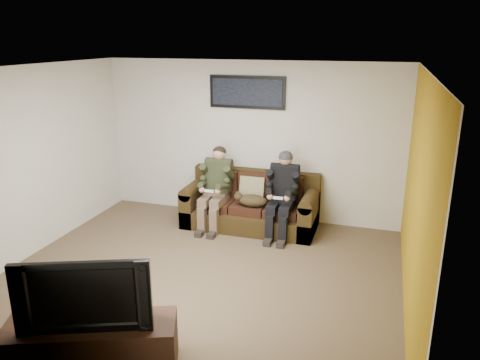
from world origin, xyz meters
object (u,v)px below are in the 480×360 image
(framed_poster, at_px, (247,92))
(television, at_px, (86,291))
(sofa, at_px, (252,206))
(tv_stand, at_px, (92,347))
(person_left, at_px, (216,183))
(cat, at_px, (251,200))
(person_right, at_px, (283,189))

(framed_poster, bearing_deg, television, -93.21)
(sofa, height_order, tv_stand, sofa)
(person_left, bearing_deg, tv_stand, -88.29)
(cat, distance_m, tv_stand, 3.56)
(person_left, height_order, cat, person_left)
(person_right, distance_m, tv_stand, 3.76)
(person_left, xyz_separation_m, cat, (0.61, -0.09, -0.19))
(person_left, relative_size, person_right, 0.99)
(cat, xyz_separation_m, television, (-0.50, -3.51, 0.30))
(person_left, height_order, tv_stand, person_left)
(sofa, xyz_separation_m, person_left, (-0.54, -0.18, 0.39))
(cat, bearing_deg, sofa, 104.92)
(sofa, bearing_deg, person_right, -17.95)
(person_right, height_order, television, person_right)
(framed_poster, bearing_deg, person_right, -37.37)
(television, bearing_deg, person_left, 69.85)
(person_left, height_order, television, person_left)
(tv_stand, relative_size, television, 1.31)
(sofa, height_order, television, television)
(sofa, bearing_deg, cat, -75.08)
(cat, bearing_deg, person_right, 10.31)
(television, bearing_deg, framed_poster, 64.92)
(tv_stand, bearing_deg, cat, 59.98)
(sofa, relative_size, person_left, 1.65)
(framed_poster, distance_m, tv_stand, 4.57)
(person_left, xyz_separation_m, tv_stand, (0.11, -3.60, -0.47))
(cat, relative_size, framed_poster, 0.53)
(framed_poster, xyz_separation_m, television, (-0.23, -4.17, -1.28))
(cat, xyz_separation_m, tv_stand, (-0.50, -3.51, -0.28))
(cat, distance_m, television, 3.56)
(person_right, height_order, framed_poster, framed_poster)
(tv_stand, bearing_deg, framed_poster, 64.92)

